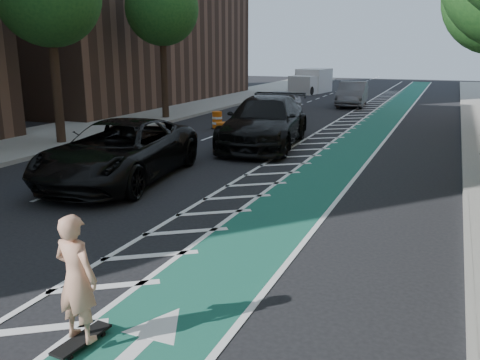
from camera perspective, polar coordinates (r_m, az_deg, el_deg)
The scene contains 17 objects.
ground at distance 10.70m, azimuth -16.89°, elevation -6.95°, with size 120.00×120.00×0.00m, color black.
bike_lane at distance 18.33m, azimuth 11.14°, elevation 2.34°, with size 2.00×90.00×0.01m, color #195942.
buffer_strip at distance 18.68m, azimuth 6.63°, elevation 2.74°, with size 1.40×90.00×0.01m, color silver.
sidewalk_left at distance 24.08m, azimuth -19.46°, elevation 4.85°, with size 5.00×90.00×0.15m, color gray.
curb_right at distance 17.99m, azimuth 23.87°, elevation 1.36°, with size 0.12×90.00×0.16m, color gray.
curb_left at distance 22.52m, azimuth -14.80°, elevation 4.58°, with size 0.12×90.00×0.16m, color gray.
tree_l_d at distance 27.71m, azimuth -9.21°, elevation 18.49°, with size 4.20×4.20×7.90m.
skateboard at distance 7.31m, azimuth -17.34°, elevation -16.72°, with size 0.32×0.91×0.12m.
skateboarder at distance 6.91m, azimuth -17.90°, elevation -10.44°, with size 0.63×0.41×1.72m, color tan.
suv_near at distance 15.35m, azimuth -13.36°, elevation 3.19°, with size 2.92×6.34×1.76m, color black.
suv_far at distance 20.32m, azimuth 2.81°, elevation 6.54°, with size 2.71×6.67×1.94m, color black.
car_silver at distance 29.36m, azimuth 3.99°, elevation 8.59°, with size 1.76×4.38×1.49m, color #9E9EA4.
car_grey at distance 35.37m, azimuth 12.49°, elevation 9.42°, with size 1.72×4.94×1.63m, color #5A5A5F.
box_truck at distance 45.47m, azimuth 7.99°, elevation 10.86°, with size 2.79×5.12×2.03m.
barrel_a at distance 18.70m, azimuth -11.01°, elevation 4.01°, with size 0.72×0.72×0.98m.
barrel_b at distance 20.25m, azimuth -1.90°, elevation 5.05°, with size 0.70×0.70×0.96m.
barrel_c at distance 24.87m, azimuth -2.58°, elevation 6.69°, with size 0.60×0.60×0.82m.
Camera 1 is at (6.52, -7.58, 3.82)m, focal length 38.00 mm.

